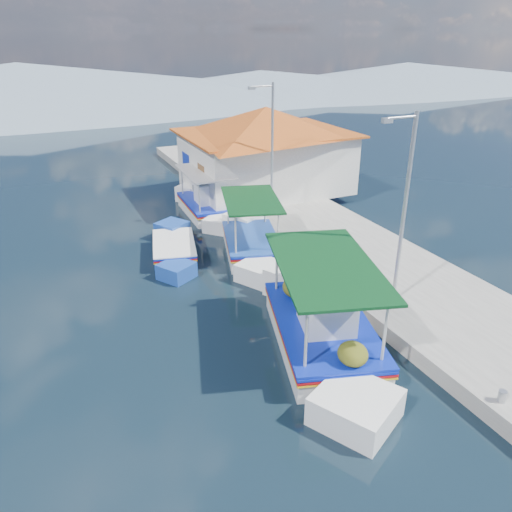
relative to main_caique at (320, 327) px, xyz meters
name	(u,v)px	position (x,y,z in m)	size (l,w,h in m)	color
ground	(298,387)	(-1.53, -1.50, -0.57)	(160.00, 160.00, 0.00)	black
quay	(355,254)	(4.37, 4.50, -0.32)	(5.00, 44.00, 0.50)	#A6A49B
bollards	(320,262)	(2.27, 3.75, 0.08)	(0.20, 17.20, 0.30)	#A5A8AD
main_caique	(320,327)	(0.00, 0.00, 0.00)	(4.28, 8.59, 2.95)	white
caique_green_canopy	(250,244)	(0.84, 6.95, -0.18)	(3.38, 6.77, 2.64)	white
caique_blue_hull	(173,250)	(-2.18, 7.92, -0.30)	(2.50, 5.42, 0.99)	#1B44A2
caique_far	(206,205)	(0.80, 12.33, -0.12)	(2.25, 6.98, 2.45)	white
harbor_building	(266,148)	(4.67, 13.50, 2.21)	(10.49, 10.49, 4.40)	white
lamp_post_near	(403,202)	(2.98, 0.50, 3.28)	(1.21, 0.14, 6.00)	#A5A8AD
lamp_post_far	(270,145)	(2.98, 9.50, 3.28)	(1.21, 0.14, 6.00)	#A5A8AD
mountain_ridge	(123,88)	(5.02, 54.50, 1.47)	(171.40, 96.00, 5.50)	slate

